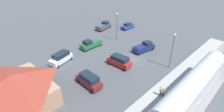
# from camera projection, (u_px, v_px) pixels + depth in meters

# --- Properties ---
(ground_plane) EXTENTS (200.00, 200.00, 0.00)m
(ground_plane) POSITION_uv_depth(u_px,v_px,m) (133.00, 59.00, 37.62)
(ground_plane) COLOR #4C4C4F
(railway_track) EXTENTS (4.80, 70.00, 0.30)m
(railway_track) POSITION_uv_depth(u_px,v_px,m) (199.00, 88.00, 29.10)
(railway_track) COLOR gray
(railway_track) RESTS_ON ground
(platform) EXTENTS (3.20, 46.00, 0.30)m
(platform) POSITION_uv_depth(u_px,v_px,m) (177.00, 78.00, 31.50)
(platform) COLOR #A8A399
(platform) RESTS_ON ground
(station_building) EXTENTS (10.70, 9.57, 5.14)m
(station_building) POSITION_uv_depth(u_px,v_px,m) (15.00, 89.00, 24.91)
(station_building) COLOR tan
(station_building) RESTS_ON ground
(pedestrian_on_platform) EXTENTS (0.36, 0.36, 1.71)m
(pedestrian_on_platform) POSITION_uv_depth(u_px,v_px,m) (161.00, 90.00, 26.85)
(pedestrian_on_platform) COLOR #23284C
(pedestrian_on_platform) RESTS_ON platform
(pedestrian_waiting_far) EXTENTS (0.36, 0.36, 1.71)m
(pedestrian_waiting_far) POSITION_uv_depth(u_px,v_px,m) (163.00, 92.00, 26.62)
(pedestrian_waiting_far) COLOR #23284C
(pedestrian_waiting_far) RESTS_ON platform
(pickup_green) EXTENTS (2.03, 5.43, 2.14)m
(pickup_green) POSITION_uv_depth(u_px,v_px,m) (91.00, 44.00, 42.01)
(pickup_green) COLOR #236638
(pickup_green) RESTS_ON ground
(pickup_navy) EXTENTS (3.00, 5.68, 2.14)m
(pickup_navy) POSITION_uv_depth(u_px,v_px,m) (144.00, 47.00, 40.49)
(pickup_navy) COLOR navy
(pickup_navy) RESTS_ON ground
(suv_white) EXTENTS (3.01, 5.21, 2.22)m
(suv_white) POSITION_uv_depth(u_px,v_px,m) (61.00, 58.00, 35.92)
(suv_white) COLOR white
(suv_white) RESTS_ON ground
(suv_red) EXTENTS (5.04, 2.69, 2.22)m
(suv_red) POSITION_uv_depth(u_px,v_px,m) (119.00, 61.00, 34.81)
(suv_red) COLOR red
(suv_red) RESTS_ON ground
(sedan_blue) EXTENTS (1.89, 4.52, 1.74)m
(sedan_blue) POSITION_uv_depth(u_px,v_px,m) (128.00, 26.00, 53.51)
(sedan_blue) COLOR #283D9E
(sedan_blue) RESTS_ON ground
(suv_maroon) EXTENTS (4.95, 2.50, 2.22)m
(suv_maroon) POSITION_uv_depth(u_px,v_px,m) (89.00, 80.00, 29.34)
(suv_maroon) COLOR maroon
(suv_maroon) RESTS_ON ground
(pickup_charcoal) EXTENTS (2.83, 5.65, 2.14)m
(pickup_charcoal) POSITION_uv_depth(u_px,v_px,m) (104.00, 26.00, 53.12)
(pickup_charcoal) COLOR #47494F
(pickup_charcoal) RESTS_ON ground
(light_pole_near_platform) EXTENTS (0.44, 0.44, 7.18)m
(light_pole_near_platform) POSITION_uv_depth(u_px,v_px,m) (173.00, 47.00, 32.57)
(light_pole_near_platform) COLOR #515156
(light_pole_near_platform) RESTS_ON ground
(light_pole_lot_center) EXTENTS (0.44, 0.44, 7.17)m
(light_pole_lot_center) POSITION_uv_depth(u_px,v_px,m) (117.00, 23.00, 44.20)
(light_pole_lot_center) COLOR #515156
(light_pole_lot_center) RESTS_ON ground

